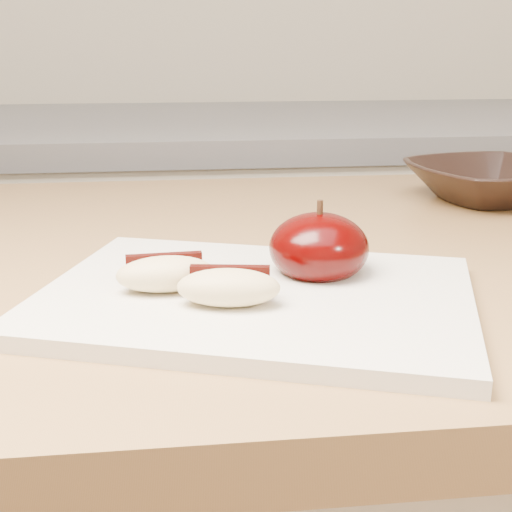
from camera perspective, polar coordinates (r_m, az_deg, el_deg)
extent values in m
cube|color=silver|center=(1.45, -6.43, -8.62)|extent=(2.40, 0.60, 0.90)
cube|color=slate|center=(1.32, -7.12, 10.07)|extent=(2.40, 0.62, 0.04)
cube|color=olive|center=(0.64, -6.84, -1.18)|extent=(1.64, 0.64, 0.04)
cube|color=silver|center=(0.50, 0.00, -3.40)|extent=(0.35, 0.30, 0.01)
ellipsoid|color=black|center=(0.53, 5.05, 0.66)|extent=(0.09, 0.09, 0.05)
cylinder|color=black|center=(0.52, 5.14, 3.87)|extent=(0.00, 0.00, 0.01)
ellipsoid|color=#D6BF88|center=(0.50, -7.24, -1.43)|extent=(0.07, 0.04, 0.02)
cube|color=black|center=(0.51, -7.34, -1.03)|extent=(0.05, 0.01, 0.02)
ellipsoid|color=#D6BF88|center=(0.47, -2.21, -2.54)|extent=(0.07, 0.04, 0.02)
cube|color=black|center=(0.48, -2.09, -2.07)|extent=(0.05, 0.01, 0.02)
imported|color=black|center=(0.86, 18.21, 5.64)|extent=(0.21, 0.21, 0.04)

